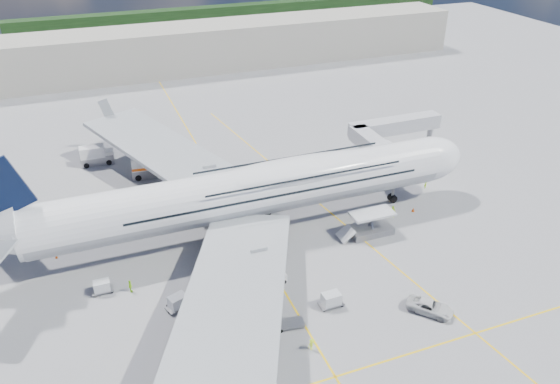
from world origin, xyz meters
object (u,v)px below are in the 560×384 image
object	(u,v)px
dolly_row_c	(247,336)
crew_wing	(130,286)
dolly_row_b	(237,312)
crew_loader	(393,212)
baggage_tug	(276,278)
catering_truck_inner	(149,167)
service_van	(430,307)
dolly_back	(102,286)
cone_wing_left_inner	(162,192)
cone_wing_right_inner	(201,323)
airliner	(249,192)
dolly_nose_near	(290,323)
dolly_row_a	(178,302)
cone_wing_left_outer	(130,193)
cargo_loader	(370,227)
crew_tug	(312,344)
cone_tail	(56,257)
crew_van	(370,219)
cone_nose	(413,210)
catering_truck_outer	(96,156)
cone_wing_right_outer	(229,336)
crew_nose	(426,184)
dolly_nose_far	(331,300)
jet_bridge	(387,135)

from	to	relation	value
dolly_row_c	crew_wing	distance (m)	18.01
dolly_row_b	crew_loader	bearing A→B (deg)	36.06
baggage_tug	catering_truck_inner	size ratio (longest dim) A/B	0.40
service_van	crew_wing	bearing A→B (deg)	111.79
dolly_back	cone_wing_left_inner	size ratio (longest dim) A/B	5.03
baggage_tug	cone_wing_right_inner	distance (m)	11.85
dolly_row_b	cone_wing_left_inner	size ratio (longest dim) A/B	6.32
airliner	dolly_nose_near	xyz separation A→B (m)	(-1.96, -21.08, -6.48)
dolly_row_a	cone_wing_left_outer	size ratio (longest dim) A/B	6.60
dolly_row_b	crew_loader	size ratio (longest dim) A/B	1.74
cargo_loader	cone_wing_left_inner	distance (m)	35.73
crew_tug	cone_tail	xyz separation A→B (m)	(-26.57, 28.66, -0.51)
crew_van	dolly_row_b	bearing A→B (deg)	61.36
crew_wing	cone_nose	distance (m)	45.22
cargo_loader	service_van	world-z (taller)	cargo_loader
baggage_tug	cone_wing_left_inner	world-z (taller)	baggage_tug
dolly_nose_near	crew_van	world-z (taller)	crew_van
catering_truck_outer	service_van	size ratio (longest dim) A/B	1.09
dolly_row_b	crew_wing	xyz separation A→B (m)	(-11.61, 8.90, 0.54)
airliner	catering_truck_outer	xyz separation A→B (m)	(-19.69, 31.83, -5.17)
dolly_row_b	dolly_nose_near	xyz separation A→B (m)	(5.21, -4.19, 0.03)
cargo_loader	catering_truck_inner	distance (m)	41.19
dolly_row_a	cone_wing_right_outer	size ratio (longest dim) A/B	6.25
dolly_nose_near	crew_nose	bearing A→B (deg)	42.17
dolly_nose_far	catering_truck_outer	distance (m)	56.74
airliner	service_van	bearing A→B (deg)	-59.00
jet_bridge	dolly_nose_far	size ratio (longest dim) A/B	6.10
crew_tug	jet_bridge	bearing A→B (deg)	35.00
dolly_row_b	service_van	distance (m)	23.59
service_van	crew_tug	size ratio (longest dim) A/B	3.73
cone_wing_right_outer	cone_tail	size ratio (longest dim) A/B	1.06
dolly_nose_far	cone_wing_right_inner	distance (m)	16.09
jet_bridge	crew_tug	size ratio (longest dim) A/B	12.43
cone_wing_right_outer	cone_nose	bearing A→B (deg)	24.87
baggage_tug	service_van	bearing A→B (deg)	-38.09
jet_bridge	crew_nose	world-z (taller)	jet_bridge
dolly_back	airliner	bearing A→B (deg)	17.23
catering_truck_outer	crew_wing	distance (m)	39.85
dolly_nose_near	cone_wing_right_outer	world-z (taller)	cone_wing_right_outer
dolly_nose_near	cone_wing_left_inner	xyz separation A→B (m)	(-8.48, 37.36, -0.13)
cargo_loader	crew_tug	world-z (taller)	cargo_loader
airliner	cone_wing_left_outer	distance (m)	24.71
service_van	cone_wing_left_outer	world-z (taller)	service_van
dolly_row_b	cone_wing_left_outer	world-z (taller)	cone_wing_left_outer
airliner	baggage_tug	distance (m)	14.36
cargo_loader	baggage_tug	distance (m)	18.20
dolly_nose_far	crew_wing	bearing A→B (deg)	151.61
airliner	dolly_nose_far	world-z (taller)	airliner
dolly_back	baggage_tug	distance (m)	22.39
service_van	cone_wing_right_inner	xyz separation A→B (m)	(-26.73, 7.77, -0.51)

